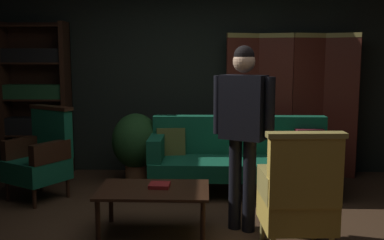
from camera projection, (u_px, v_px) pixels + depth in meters
name	position (u px, v px, depth m)	size (l,w,h in m)	color
ground_plane	(189.00, 238.00, 4.08)	(10.00, 10.00, 0.00)	#3D2819
back_wall	(196.00, 71.00, 6.30)	(7.20, 0.10, 2.80)	black
folding_screen	(291.00, 103.00, 6.09)	(1.72, 0.28, 1.90)	#5B2319
bookshelf	(36.00, 97.00, 6.16)	(0.90, 0.32, 2.05)	black
velvet_couch	(240.00, 154.00, 5.43)	(2.12, 0.78, 0.88)	black
coffee_table	(154.00, 193.00, 4.14)	(1.00, 0.64, 0.42)	black
armchair_gilt_accent	(298.00, 196.00, 3.69)	(0.61, 0.61, 1.04)	tan
armchair_wing_left	(41.00, 156.00, 5.17)	(0.79, 0.79, 1.04)	black
standing_figure	(243.00, 121.00, 4.14)	(0.53, 0.37, 1.70)	black
potted_plant	(136.00, 144.00, 5.73)	(0.60, 0.60, 0.90)	brown
book_red_leather	(159.00, 185.00, 4.18)	(0.18, 0.18, 0.03)	maroon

